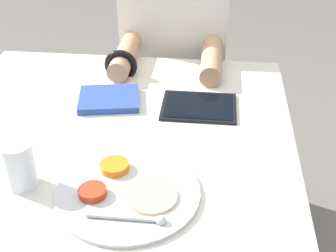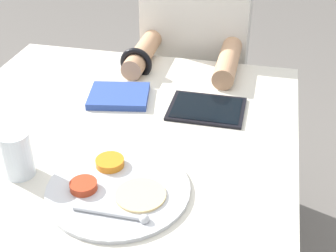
{
  "view_description": "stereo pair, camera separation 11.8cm",
  "coord_description": "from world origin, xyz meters",
  "px_view_note": "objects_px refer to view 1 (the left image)",
  "views": [
    {
      "loc": [
        0.27,
        -0.99,
        1.43
      ],
      "look_at": [
        0.17,
        0.0,
        0.79
      ],
      "focal_mm": 50.0,
      "sensor_mm": 36.0,
      "label": 1
    },
    {
      "loc": [
        0.39,
        -0.97,
        1.43
      ],
      "look_at": [
        0.17,
        0.0,
        0.79
      ],
      "focal_mm": 50.0,
      "sensor_mm": 36.0,
      "label": 2
    }
  ],
  "objects_px": {
    "tablet_device": "(199,107)",
    "red_notebook": "(109,99)",
    "thali_tray": "(126,191)",
    "person_diner": "(174,75)",
    "drinking_glass": "(19,165)"
  },
  "relations": [
    {
      "from": "red_notebook",
      "to": "thali_tray",
      "type": "bearing_deg",
      "value": -72.58
    },
    {
      "from": "person_diner",
      "to": "drinking_glass",
      "type": "bearing_deg",
      "value": -106.57
    },
    {
      "from": "red_notebook",
      "to": "drinking_glass",
      "type": "relative_size",
      "value": 1.76
    },
    {
      "from": "drinking_glass",
      "to": "red_notebook",
      "type": "bearing_deg",
      "value": 73.87
    },
    {
      "from": "person_diner",
      "to": "drinking_glass",
      "type": "height_order",
      "value": "person_diner"
    },
    {
      "from": "thali_tray",
      "to": "drinking_glass",
      "type": "height_order",
      "value": "drinking_glass"
    },
    {
      "from": "thali_tray",
      "to": "tablet_device",
      "type": "bearing_deg",
      "value": 70.34
    },
    {
      "from": "thali_tray",
      "to": "person_diner",
      "type": "height_order",
      "value": "person_diner"
    },
    {
      "from": "tablet_device",
      "to": "drinking_glass",
      "type": "distance_m",
      "value": 0.55
    },
    {
      "from": "thali_tray",
      "to": "tablet_device",
      "type": "relative_size",
      "value": 1.5
    },
    {
      "from": "red_notebook",
      "to": "tablet_device",
      "type": "height_order",
      "value": "red_notebook"
    },
    {
      "from": "tablet_device",
      "to": "drinking_glass",
      "type": "height_order",
      "value": "drinking_glass"
    },
    {
      "from": "tablet_device",
      "to": "red_notebook",
      "type": "bearing_deg",
      "value": 178.49
    },
    {
      "from": "tablet_device",
      "to": "person_diner",
      "type": "distance_m",
      "value": 0.54
    },
    {
      "from": "thali_tray",
      "to": "person_diner",
      "type": "relative_size",
      "value": 0.27
    }
  ]
}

